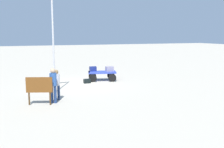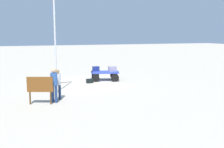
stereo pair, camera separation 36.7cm
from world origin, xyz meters
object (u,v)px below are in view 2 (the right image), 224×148
(suitcase_navy, at_px, (96,69))
(suitcase_tan, at_px, (90,81))
(flagpole, at_px, (53,32))
(worker_trailing, at_px, (54,82))
(signboard, at_px, (40,86))
(suitcase_dark, at_px, (112,69))
(luggage_cart, at_px, (105,74))
(worker_lead, at_px, (58,82))

(suitcase_navy, xyz_separation_m, suitcase_tan, (0.78, 1.08, -0.69))
(flagpole, bearing_deg, suitcase_navy, -137.35)
(worker_trailing, xyz_separation_m, signboard, (0.69, 0.12, -0.13))
(suitcase_navy, xyz_separation_m, worker_trailing, (3.84, 5.61, 0.20))
(suitcase_dark, xyz_separation_m, signboard, (5.68, 5.26, 0.07))
(worker_trailing, bearing_deg, suitcase_dark, -134.13)
(suitcase_tan, distance_m, flagpole, 4.85)
(flagpole, bearing_deg, luggage_cart, -145.47)
(suitcase_dark, xyz_separation_m, suitcase_navy, (1.14, -0.48, -0.01))
(worker_trailing, xyz_separation_m, flagpole, (-0.34, -2.39, 2.51))
(luggage_cart, height_order, suitcase_tan, luggage_cart)
(suitcase_dark, xyz_separation_m, suitcase_tan, (1.92, 0.60, -0.70))
(luggage_cart, relative_size, worker_trailing, 1.27)
(luggage_cart, distance_m, worker_lead, 6.25)
(suitcase_dark, relative_size, suitcase_navy, 1.09)
(suitcase_tan, bearing_deg, signboard, 51.12)
(suitcase_dark, height_order, worker_trailing, worker_trailing)
(flagpole, distance_m, signboard, 3.79)
(suitcase_tan, relative_size, signboard, 0.35)
(suitcase_dark, xyz_separation_m, worker_trailing, (4.98, 5.13, 0.20))
(suitcase_navy, xyz_separation_m, flagpole, (3.50, 3.22, 2.71))
(worker_lead, distance_m, signboard, 1.14)
(worker_trailing, distance_m, signboard, 0.72)
(luggage_cart, xyz_separation_m, worker_lead, (4.13, 4.66, 0.44))
(signboard, bearing_deg, luggage_cart, -133.80)
(luggage_cart, relative_size, suitcase_tan, 4.73)
(suitcase_navy, distance_m, signboard, 7.31)
(luggage_cart, bearing_deg, worker_lead, 48.45)
(worker_lead, height_order, signboard, worker_lead)
(suitcase_dark, height_order, suitcase_tan, suitcase_dark)
(suitcase_tan, xyz_separation_m, worker_lead, (2.81, 4.02, 0.78))
(luggage_cart, distance_m, suitcase_dark, 0.70)
(flagpole, bearing_deg, worker_trailing, 81.91)
(luggage_cart, height_order, signboard, signboard)
(suitcase_dark, distance_m, suitcase_navy, 1.24)
(suitcase_tan, bearing_deg, flagpole, 38.23)
(worker_lead, bearing_deg, worker_trailing, 63.60)
(luggage_cart, xyz_separation_m, worker_trailing, (4.39, 5.17, 0.56))
(luggage_cart, relative_size, suitcase_dark, 3.96)
(suitcase_navy, bearing_deg, flagpole, 42.65)
(worker_lead, relative_size, worker_trailing, 0.91)
(luggage_cart, xyz_separation_m, suitcase_dark, (-0.60, 0.04, 0.37))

